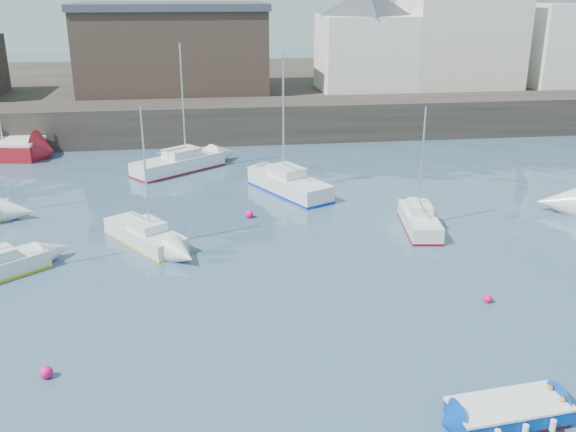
{
  "coord_description": "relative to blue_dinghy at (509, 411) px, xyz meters",
  "views": [
    {
      "loc": [
        -3.87,
        -16.27,
        11.77
      ],
      "look_at": [
        0.0,
        12.0,
        1.5
      ],
      "focal_mm": 40.0,
      "sensor_mm": 36.0,
      "label": 1
    }
  ],
  "objects": [
    {
      "name": "land_strip",
      "position": [
        -4.43,
        55.0,
        1.04
      ],
      "size": [
        90.0,
        32.0,
        2.8
      ],
      "primitive_type": "cube",
      "color": "#28231E",
      "rests_on": "ground"
    },
    {
      "name": "bldg_east_a",
      "position": [
        15.57,
        44.0,
        8.45
      ],
      "size": [
        13.36,
        13.36,
        11.8
      ],
      "color": "beige",
      "rests_on": "land_strip"
    },
    {
      "name": "warehouse",
      "position": [
        -10.43,
        45.0,
        6.26
      ],
      "size": [
        16.4,
        10.4,
        7.6
      ],
      "color": "#3D2D26",
      "rests_on": "land_strip"
    },
    {
      "name": "sailboat_h",
      "position": [
        -9.92,
        28.03,
        0.18
      ],
      "size": [
        6.4,
        5.59,
        8.34
      ],
      "color": "silver",
      "rests_on": "ground"
    },
    {
      "name": "buoy_far",
      "position": [
        -5.95,
        18.16,
        -0.36
      ],
      "size": [
        0.43,
        0.43,
        0.43
      ],
      "primitive_type": "sphere",
      "color": "#F90B6C",
      "rests_on": "ground"
    },
    {
      "name": "bldg_east_b",
      "position": [
        26.57,
        43.5,
        7.51
      ],
      "size": [
        11.88,
        11.88,
        9.95
      ],
      "color": "white",
      "rests_on": "land_strip"
    },
    {
      "name": "sailboat_c",
      "position": [
        2.54,
        15.31,
        0.11
      ],
      "size": [
        2.15,
        4.87,
        6.2
      ],
      "color": "silver",
      "rests_on": "ground"
    },
    {
      "name": "buoy_near",
      "position": [
        -13.56,
        4.09,
        -0.36
      ],
      "size": [
        0.42,
        0.42,
        0.42
      ],
      "primitive_type": "sphere",
      "color": "#F90B6C",
      "rests_on": "ground"
    },
    {
      "name": "sailboat_b",
      "position": [
        -11.24,
        15.24,
        0.08
      ],
      "size": [
        4.32,
        5.25,
        6.71
      ],
      "color": "silver",
      "rests_on": "ground"
    },
    {
      "name": "quay_wall",
      "position": [
        -4.43,
        37.0,
        1.14
      ],
      "size": [
        90.0,
        5.0,
        3.0
      ],
      "primitive_type": "cube",
      "color": "#28231E",
      "rests_on": "ground"
    },
    {
      "name": "buoy_mid",
      "position": [
        2.59,
        7.1,
        -0.36
      ],
      "size": [
        0.34,
        0.34,
        0.34
      ],
      "primitive_type": "sphere",
      "color": "#F90B6C",
      "rests_on": "ground"
    },
    {
      "name": "bldg_east_d",
      "position": [
        6.57,
        43.5,
        7.0
      ],
      "size": [
        11.14,
        11.14,
        8.95
      ],
      "color": "white",
      "rests_on": "land_strip"
    },
    {
      "name": "water",
      "position": [
        -4.43,
        2.0,
        -0.36
      ],
      "size": [
        220.0,
        220.0,
        0.0
      ],
      "primitive_type": "plane",
      "color": "#2D4760",
      "rests_on": "ground"
    },
    {
      "name": "sailboat_f",
      "position": [
        -3.25,
        22.22,
        0.21
      ],
      "size": [
        4.68,
        6.5,
        8.17
      ],
      "color": "silver",
      "rests_on": "ground"
    },
    {
      "name": "blue_dinghy",
      "position": [
        0.0,
        0.0,
        0.0
      ],
      "size": [
        3.54,
        1.98,
        0.65
      ],
      "color": "maroon",
      "rests_on": "ground"
    }
  ]
}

